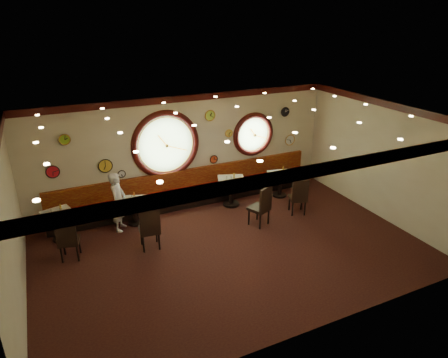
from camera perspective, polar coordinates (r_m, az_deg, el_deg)
floor at (r=9.78m, az=1.03°, el=-9.97°), size 9.00×6.00×0.00m
ceiling at (r=8.48m, az=1.18°, el=8.51°), size 9.00×6.00×0.02m
wall_back at (r=11.60m, az=-5.45°, el=4.13°), size 9.00×0.02×3.20m
wall_front at (r=6.79m, az=12.52°, el=-10.82°), size 9.00×0.02×3.20m
wall_left at (r=8.29m, az=-28.28°, el=-6.64°), size 0.02×6.00×3.20m
wall_right at (r=11.59m, az=21.53°, el=2.58°), size 0.02×6.00×3.20m
molding_back at (r=11.16m, az=-5.65°, el=11.42°), size 9.00×0.10×0.18m
molding_front at (r=6.13m, az=13.43°, el=1.26°), size 9.00×0.10×0.18m
molding_right at (r=11.16m, az=22.47°, el=9.82°), size 0.10×6.00×0.18m
banquette_base at (r=11.92m, az=-4.72°, el=-3.10°), size 8.00×0.55×0.20m
banquette_seat at (r=11.81m, az=-4.76°, el=-2.01°), size 8.00×0.55×0.30m
banquette_back at (r=11.84m, az=-5.20°, el=0.15°), size 8.00×0.10×0.55m
porthole_left_glass at (r=11.34m, az=-8.34°, el=4.88°), size 1.66×0.02×1.66m
porthole_left_frame at (r=11.33m, az=-8.32°, el=4.86°), size 1.98×0.18×1.98m
porthole_left_ring at (r=11.30m, az=-8.28°, el=4.82°), size 1.61×0.03×1.61m
porthole_right_glass at (r=12.40m, az=4.17°, el=6.39°), size 1.10×0.02×1.10m
porthole_right_frame at (r=12.39m, az=4.21°, el=6.37°), size 1.38×0.18×1.38m
porthole_right_ring at (r=12.36m, az=4.27°, el=6.33°), size 1.09×0.03×1.09m
wall_clock_0 at (r=11.09m, az=-16.59°, el=1.81°), size 0.36×0.03×0.36m
wall_clock_1 at (r=10.99m, az=-23.27°, el=0.96°), size 0.32×0.03×0.32m
wall_clock_2 at (r=12.78m, az=8.71°, el=9.47°), size 0.28×0.03×0.28m
wall_clock_3 at (r=11.56m, az=-2.02°, el=9.06°), size 0.30×0.03×0.30m
wall_clock_4 at (r=13.16m, az=9.38°, el=5.53°), size 0.34×0.03×0.34m
wall_clock_5 at (r=11.99m, az=-1.49°, el=2.83°), size 0.24×0.03×0.24m
wall_clock_6 at (r=10.75m, az=-21.82°, el=5.26°), size 0.26×0.03×0.26m
wall_clock_7 at (r=11.25m, az=-14.42°, el=0.71°), size 0.20×0.03×0.20m
wall_clock_8 at (r=11.95m, az=0.68°, el=6.56°), size 0.22×0.03×0.22m
table_a at (r=10.72m, az=-22.48°, el=-5.78°), size 0.85×0.85×0.76m
table_b at (r=10.92m, az=-12.68°, el=-4.17°), size 0.83×0.83×0.70m
table_c at (r=11.63m, az=1.03°, el=-1.42°), size 0.97×0.97×0.83m
table_d at (r=12.35m, az=8.03°, el=-0.40°), size 0.82×0.82×0.75m
chair_a at (r=9.73m, az=-21.45°, el=-7.75°), size 0.54×0.54×0.66m
chair_b at (r=9.61m, az=-10.58°, el=-6.54°), size 0.52×0.52×0.70m
chair_c at (r=10.52m, az=5.50°, el=-3.52°), size 0.63×0.63×0.70m
chair_d at (r=11.26m, az=10.67°, el=-2.16°), size 0.58×0.58×0.67m
condiment_a_salt at (r=10.61m, az=-23.46°, el=-4.26°), size 0.03×0.03×0.09m
condiment_b_salt at (r=10.81m, az=-13.05°, el=-2.63°), size 0.04×0.04×0.11m
condiment_c_salt at (r=11.43m, az=0.37°, el=0.11°), size 0.04×0.04×0.11m
condiment_d_salt at (r=12.21m, az=8.01°, el=0.99°), size 0.04×0.04×0.10m
condiment_a_pepper at (r=10.58m, az=-22.34°, el=-4.14°), size 0.03×0.03×0.09m
condiment_b_pepper at (r=10.81m, az=-12.74°, el=-2.60°), size 0.04×0.04×0.11m
condiment_c_pepper at (r=11.46m, az=1.02°, el=0.14°), size 0.04×0.04×0.10m
condiment_d_pepper at (r=12.19m, az=8.34°, el=0.95°), size 0.04×0.04×0.11m
condiment_a_bottle at (r=10.69m, az=-22.32°, el=-3.71°), size 0.05×0.05×0.15m
condiment_b_bottle at (r=10.84m, az=-12.71°, el=-2.31°), size 0.06×0.06×0.18m
condiment_c_bottle at (r=11.57m, az=1.45°, el=0.51°), size 0.05×0.05×0.16m
condiment_d_bottle at (r=12.37m, az=8.45°, el=1.42°), size 0.05×0.05×0.17m
waiter at (r=10.59m, az=-14.88°, el=-3.16°), size 0.61×0.69×1.59m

